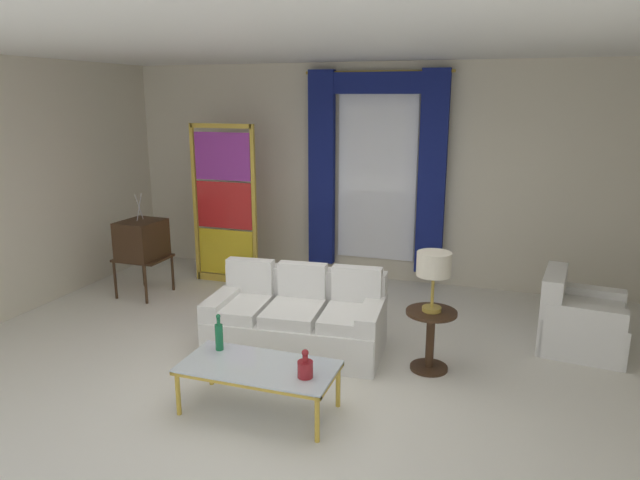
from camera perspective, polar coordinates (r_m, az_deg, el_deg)
ground_plane at (r=5.72m, az=-2.65°, el=-12.40°), size 16.00×16.00×0.00m
wall_rear at (r=8.11m, az=5.14°, el=6.59°), size 8.00×0.12×3.00m
wall_left at (r=7.78m, az=-27.10°, el=4.79°), size 0.12×7.00×3.00m
ceiling_slab at (r=5.89m, az=-0.02°, el=18.67°), size 8.00×7.60×0.04m
curtained_window at (r=7.90m, az=5.56°, el=8.14°), size 2.00×0.17×2.70m
couch_white_long at (r=6.01m, az=-2.17°, el=-7.88°), size 1.82×1.06×0.86m
coffee_table at (r=4.85m, az=-6.13°, el=-12.64°), size 1.28×0.62×0.41m
bottle_blue_decanter at (r=5.10m, az=-9.99°, el=-9.31°), size 0.07×0.07×0.33m
bottle_crystal_tall at (r=4.59m, az=-1.48°, el=-12.55°), size 0.12×0.12×0.23m
vintage_tv at (r=7.79m, az=-17.29°, el=-0.09°), size 0.62×0.62×1.35m
armchair_white at (r=6.54m, az=24.17°, el=-7.44°), size 0.91×0.90×0.80m
stained_glass_divider at (r=7.99m, az=-9.48°, el=3.12°), size 0.95×0.05×2.20m
peacock_figurine at (r=7.68m, az=-7.68°, el=-3.72°), size 0.44×0.60×0.50m
round_side_table at (r=5.61m, az=10.90°, el=-9.21°), size 0.48×0.48×0.59m
table_lamp_brass at (r=5.38m, az=11.23°, el=-2.61°), size 0.32×0.32×0.57m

